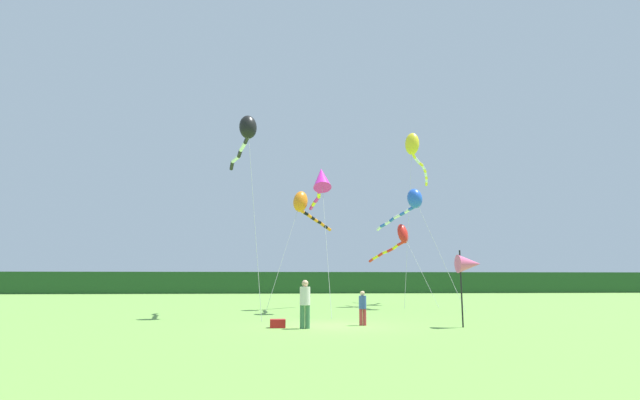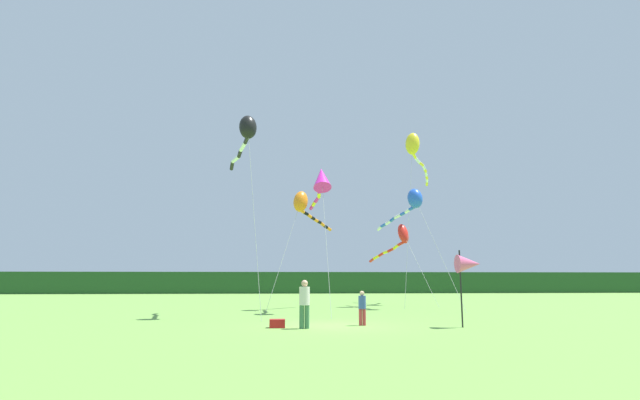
% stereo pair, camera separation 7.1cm
% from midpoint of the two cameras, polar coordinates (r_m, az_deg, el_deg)
% --- Properties ---
extents(ground_plane, '(120.00, 120.00, 0.00)m').
position_cam_midpoint_polar(ground_plane, '(19.44, 1.61, -14.49)').
color(ground_plane, '#6B9E42').
extents(distant_treeline, '(108.00, 2.15, 2.73)m').
position_cam_midpoint_polar(distant_treeline, '(64.28, -2.86, -9.62)').
color(distant_treeline, '#234C23').
rests_on(distant_treeline, ground).
extents(person_adult, '(0.38, 0.38, 1.75)m').
position_cam_midpoint_polar(person_adult, '(18.26, -1.72, -11.75)').
color(person_adult, '#3F724C').
rests_on(person_adult, ground).
extents(person_child, '(0.29, 0.29, 1.32)m').
position_cam_midpoint_polar(person_child, '(19.56, 5.06, -12.25)').
color(person_child, '#B23338').
rests_on(person_child, ground).
extents(cooler_box, '(0.57, 0.41, 0.31)m').
position_cam_midpoint_polar(cooler_box, '(18.71, -4.91, -14.18)').
color(cooler_box, red).
rests_on(cooler_box, ground).
extents(banner_flag_pole, '(0.90, 0.70, 2.87)m').
position_cam_midpoint_polar(banner_flag_pole, '(19.59, 17.07, -7.21)').
color(banner_flag_pole, black).
rests_on(banner_flag_pole, ground).
extents(kite_red, '(3.07, 7.69, 5.85)m').
position_cam_midpoint_polar(kite_red, '(35.92, 9.36, -4.35)').
color(kite_red, '#B2B2B2').
rests_on(kite_red, ground).
extents(kite_magenta, '(1.05, 7.08, 8.19)m').
position_cam_midpoint_polar(kite_magenta, '(27.27, 0.23, 2.35)').
color(kite_magenta, '#B2B2B2').
rests_on(kite_magenta, ground).
extents(kite_blue, '(3.17, 8.22, 7.57)m').
position_cam_midpoint_polar(kite_blue, '(31.49, 10.76, -0.19)').
color(kite_blue, '#B2B2B2').
rests_on(kite_blue, ground).
extents(kite_black, '(2.20, 6.14, 9.95)m').
position_cam_midpoint_polar(kite_black, '(25.12, -8.51, 7.88)').
color(kite_black, '#B2B2B2').
rests_on(kite_black, ground).
extents(kite_yellow, '(4.29, 8.17, 12.10)m').
position_cam_midpoint_polar(kite_yellow, '(35.57, 11.02, 5.92)').
color(kite_yellow, '#B2B2B2').
rests_on(kite_yellow, ground).
extents(kite_orange, '(4.19, 5.78, 7.27)m').
position_cam_midpoint_polar(kite_orange, '(30.09, -1.99, -0.48)').
color(kite_orange, '#B2B2B2').
rests_on(kite_orange, ground).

